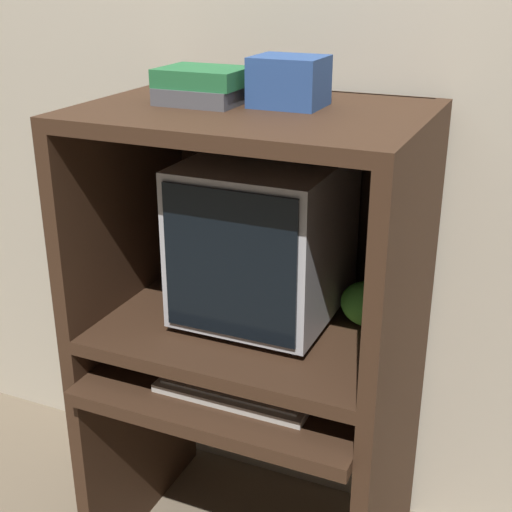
# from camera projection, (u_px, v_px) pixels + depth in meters

# --- Properties ---
(wall_back) EXTENTS (6.00, 0.06, 2.60)m
(wall_back) POSITION_uv_depth(u_px,v_px,m) (307.00, 94.00, 1.98)
(wall_back) COLOR #B2A893
(wall_back) RESTS_ON ground_plane
(desk_base) EXTENTS (0.81, 0.65, 0.65)m
(desk_base) POSITION_uv_depth(u_px,v_px,m) (249.00, 444.00, 1.99)
(desk_base) COLOR #382316
(desk_base) RESTS_ON ground_plane
(desk_monitor_shelf) EXTENTS (0.81, 0.61, 0.12)m
(desk_monitor_shelf) POSITION_uv_depth(u_px,v_px,m) (255.00, 328.00, 1.89)
(desk_monitor_shelf) COLOR #382316
(desk_monitor_shelf) RESTS_ON desk_base
(hutch_upper) EXTENTS (0.81, 0.61, 0.55)m
(hutch_upper) POSITION_uv_depth(u_px,v_px,m) (260.00, 182.00, 1.76)
(hutch_upper) COLOR #382316
(hutch_upper) RESTS_ON desk_monitor_shelf
(crt_monitor) EXTENTS (0.37, 0.43, 0.42)m
(crt_monitor) POSITION_uv_depth(u_px,v_px,m) (265.00, 237.00, 1.82)
(crt_monitor) COLOR #B2B2B7
(crt_monitor) RESTS_ON desk_monitor_shelf
(keyboard) EXTENTS (0.39, 0.16, 0.03)m
(keyboard) POSITION_uv_depth(u_px,v_px,m) (237.00, 388.00, 1.76)
(keyboard) COLOR beige
(keyboard) RESTS_ON desk_base
(mouse) EXTENTS (0.06, 0.04, 0.03)m
(mouse) POSITION_uv_depth(u_px,v_px,m) (339.00, 408.00, 1.68)
(mouse) COLOR #B7B7B7
(mouse) RESTS_ON desk_base
(snack_bag) EXTENTS (0.14, 0.11, 0.12)m
(snack_bag) POSITION_uv_depth(u_px,v_px,m) (369.00, 304.00, 1.82)
(snack_bag) COLOR green
(snack_bag) RESTS_ON desk_monitor_shelf
(book_stack) EXTENTS (0.20, 0.17, 0.08)m
(book_stack) POSITION_uv_depth(u_px,v_px,m) (202.00, 85.00, 1.70)
(book_stack) COLOR #4C4C51
(book_stack) RESTS_ON hutch_upper
(storage_box) EXTENTS (0.16, 0.14, 0.12)m
(storage_box) POSITION_uv_depth(u_px,v_px,m) (289.00, 81.00, 1.66)
(storage_box) COLOR navy
(storage_box) RESTS_ON hutch_upper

